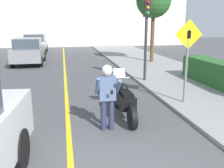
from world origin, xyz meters
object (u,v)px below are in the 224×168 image
Objects in this scene: parked_car_silver at (35,44)px; person_biker at (107,91)px; traffic_light at (146,24)px; parked_car_grey at (29,51)px; crossing_sign at (187,54)px; motorcycle at (124,100)px; street_tree at (154,1)px.

person_biker is at bearing -78.98° from parked_car_silver.
parked_car_grey is at bearing 131.84° from traffic_light.
crossing_sign reaches higher than parked_car_silver.
parked_car_grey is at bearing 110.14° from motorcycle.
parked_car_grey is (-3.84, 10.46, 0.35)m from motorcycle.
motorcycle is 17.04m from parked_car_silver.
parked_car_silver is (-0.17, 6.09, 0.00)m from parked_car_grey.
traffic_light is 14.01m from parked_car_silver.
motorcycle is at bearing -114.21° from street_tree.
traffic_light is 8.85m from parked_car_grey.
crossing_sign is (2.81, 1.45, 0.68)m from person_biker.
parked_car_grey is (-6.02, 9.82, -0.83)m from crossing_sign.
parked_car_grey is at bearing 105.90° from person_biker.
parked_car_grey is (-5.79, 6.47, -1.71)m from traffic_light.
person_biker is at bearing -127.76° from motorcycle.
motorcycle is 0.46× the size of street_tree.
street_tree reaches higher than motorcycle.
parked_car_silver reaches higher than person_biker.
motorcycle is at bearing -76.39° from parked_car_silver.
street_tree reaches higher than person_biker.
crossing_sign is at bearing -68.76° from parked_car_silver.
crossing_sign is at bearing -86.11° from traffic_light.
person_biker is at bearing -118.21° from traffic_light.
traffic_light is at bearing 93.89° from crossing_sign.
street_tree is at bearing -8.24° from parked_car_grey.
parked_car_silver is at bearing 138.47° from street_tree.
parked_car_grey is (-8.02, 1.16, -3.15)m from street_tree.
parked_car_grey reaches higher than person_biker.
parked_car_silver is (-4.01, 16.56, 0.35)m from motorcycle.
motorcycle is at bearing -163.67° from crossing_sign.
traffic_light reaches higher than person_biker.
street_tree reaches higher than parked_car_grey.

